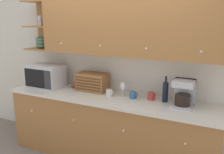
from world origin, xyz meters
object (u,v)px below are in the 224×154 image
at_px(bowl_stack_on_counter, 76,85).
at_px(wine_bottle, 165,90).
at_px(microwave, 46,76).
at_px(mug, 151,96).
at_px(mug_blue_second, 133,95).
at_px(coffee_maker, 184,93).
at_px(wine_glass, 123,87).
at_px(bread_box, 92,82).
at_px(mug_patterned_third, 109,93).

height_order(bowl_stack_on_counter, wine_bottle, wine_bottle).
height_order(microwave, mug, microwave).
bearing_deg(mug, mug_blue_second, -166.27).
bearing_deg(coffee_maker, wine_glass, 177.87).
bearing_deg(wine_glass, microwave, -176.47).
distance_m(bowl_stack_on_counter, wine_bottle, 1.40).
xyz_separation_m(bowl_stack_on_counter, wine_glass, (0.84, -0.11, 0.10)).
distance_m(microwave, coffee_maker, 2.04).
relative_size(bread_box, mug_blue_second, 4.44).
xyz_separation_m(mug_blue_second, coffee_maker, (0.64, -0.01, 0.12)).
distance_m(mug_blue_second, coffee_maker, 0.65).
bearing_deg(bowl_stack_on_counter, wine_glass, -7.77).
xyz_separation_m(bread_box, coffee_maker, (1.30, -0.09, 0.03)).
xyz_separation_m(wine_glass, coffee_maker, (0.80, -0.03, 0.03)).
relative_size(microwave, wine_bottle, 1.57).
relative_size(mug_patterned_third, mug, 0.95).
xyz_separation_m(mug_patterned_third, wine_bottle, (0.73, 0.11, 0.10)).
xyz_separation_m(mug_patterned_third, mug, (0.55, 0.11, 0.00)).
bearing_deg(mug_patterned_third, mug, 11.01).
xyz_separation_m(mug_blue_second, wine_bottle, (0.41, 0.06, 0.10)).
distance_m(bowl_stack_on_counter, coffee_maker, 1.64).
relative_size(mug_blue_second, wine_bottle, 0.30).
bearing_deg(bread_box, mug_blue_second, -6.31).
bearing_deg(mug_blue_second, microwave, -177.46).
relative_size(mug_blue_second, mug, 0.96).
height_order(mug_patterned_third, coffee_maker, coffee_maker).
distance_m(bread_box, mug_blue_second, 0.67).
bearing_deg(mug, bread_box, 178.92).
bearing_deg(bowl_stack_on_counter, microwave, -154.91).
distance_m(mug_blue_second, wine_bottle, 0.42).
distance_m(bowl_stack_on_counter, mug, 1.22).
bearing_deg(coffee_maker, mug, 170.31).
xyz_separation_m(mug_patterned_third, wine_glass, (0.17, 0.07, 0.09)).
bearing_deg(bread_box, mug, -1.08).
bearing_deg(mug_blue_second, bread_box, 173.69).
xyz_separation_m(bowl_stack_on_counter, mug_blue_second, (0.99, -0.13, 0.01)).
distance_m(bowl_stack_on_counter, bread_box, 0.35).
distance_m(bread_box, mug_patterned_third, 0.37).
bearing_deg(bread_box, microwave, -169.63).
bearing_deg(wine_glass, bread_box, 173.47).
relative_size(wine_bottle, coffee_maker, 1.00).
xyz_separation_m(bowl_stack_on_counter, wine_bottle, (1.40, -0.07, 0.11)).
height_order(bread_box, coffee_maker, coffee_maker).
xyz_separation_m(wine_bottle, coffee_maker, (0.24, -0.07, 0.02)).
bearing_deg(coffee_maker, mug_patterned_third, -177.83).
relative_size(wine_glass, mug_blue_second, 2.03).
bearing_deg(mug, mug_patterned_third, -168.99).
xyz_separation_m(mug_blue_second, mug, (0.23, 0.06, 0.00)).
height_order(mug_patterned_third, mug, mug).
bearing_deg(bowl_stack_on_counter, wine_bottle, -2.89).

